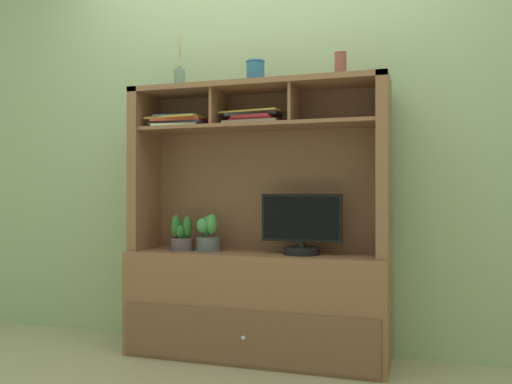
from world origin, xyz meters
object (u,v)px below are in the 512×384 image
ceramic_vase (255,72)px  potted_fern (182,236)px  tv_monitor (301,227)px  media_console (256,275)px  accent_vase (340,65)px  diffuser_bottle (180,79)px  potted_orchid (208,237)px  magazine_stack_left (254,119)px  magazine_stack_centre (178,121)px

ceramic_vase → potted_fern: bearing=-177.4°
potted_fern → tv_monitor: bearing=0.0°
media_console → accent_vase: bearing=-1.6°
potted_fern → ceramic_vase: bearing=2.6°
diffuser_bottle → tv_monitor: bearing=-2.7°
media_console → potted_fern: bearing=-175.3°
potted_orchid → potted_fern: size_ratio=1.02×
media_console → ceramic_vase: bearing=-90.0°
magazine_stack_left → ceramic_vase: ceramic_vase is taller
accent_vase → potted_fern: bearing=-178.6°
accent_vase → magazine_stack_left: bearing=178.7°
tv_monitor → accent_vase: bearing=6.3°
diffuser_bottle → accent_vase: bearing=-0.8°
tv_monitor → accent_vase: 0.89m
diffuser_bottle → magazine_stack_left: bearing=-0.1°
tv_monitor → ceramic_vase: ceramic_vase is taller
potted_fern → diffuser_bottle: bearing=133.5°
tv_monitor → ceramic_vase: 0.90m
magazine_stack_left → magazine_stack_centre: magazine_stack_left is taller
magazine_stack_left → magazine_stack_centre: bearing=-174.5°
media_console → magazine_stack_left: size_ratio=4.13×
media_console → diffuser_bottle: size_ratio=4.80×
diffuser_bottle → ceramic_vase: (0.47, -0.02, 0.00)m
potted_orchid → diffuser_bottle: size_ratio=0.67×
tv_monitor → potted_fern: bearing=-180.0°
tv_monitor → magazine_stack_left: bearing=173.0°
magazine_stack_left → accent_vase: (0.49, -0.01, 0.26)m
magazine_stack_centre → ceramic_vase: ceramic_vase is taller
accent_vase → diffuser_bottle: bearing=179.2°
media_console → accent_vase: size_ratio=11.05×
diffuser_bottle → ceramic_vase: diffuser_bottle is taller
potted_orchid → magazine_stack_centre: (-0.18, -0.02, 0.67)m
media_console → tv_monitor: (0.27, -0.04, 0.27)m
diffuser_bottle → accent_vase: (0.95, -0.01, 0.01)m
potted_orchid → magazine_stack_centre: magazine_stack_centre is taller
media_console → tv_monitor: media_console is taller
tv_monitor → ceramic_vase: (-0.27, 0.02, 0.86)m
media_console → potted_fern: 0.49m
potted_orchid → ceramic_vase: (0.28, 0.01, 0.93)m
accent_vase → media_console: bearing=178.4°
potted_orchid → magazine_stack_centre: size_ratio=0.60×
potted_fern → accent_vase: accent_vase is taller
magazine_stack_centre → ceramic_vase: bearing=3.6°
tv_monitor → potted_orchid: (-0.55, 0.01, -0.07)m
tv_monitor → accent_vase: size_ratio=3.18×
diffuser_bottle → ceramic_vase: size_ratio=2.46×
ceramic_vase → accent_vase: (0.47, 0.00, 0.00)m
tv_monitor → accent_vase: (0.21, 0.02, 0.86)m
media_console → ceramic_vase: ceramic_vase is taller
potted_orchid → magazine_stack_left: magazine_stack_left is taller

